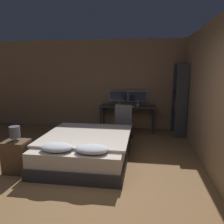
# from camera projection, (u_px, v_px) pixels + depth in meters

# --- Properties ---
(ground_plane) EXTENTS (20.00, 20.00, 0.00)m
(ground_plane) POSITION_uv_depth(u_px,v_px,m) (80.00, 201.00, 3.08)
(ground_plane) COLOR brown
(wall_back) EXTENTS (12.00, 0.06, 2.70)m
(wall_back) POSITION_uv_depth(u_px,v_px,m) (116.00, 85.00, 6.73)
(wall_back) COLOR #8E7051
(wall_back) RESTS_ON ground_plane
(wall_side_right) EXTENTS (0.06, 12.00, 2.70)m
(wall_side_right) POSITION_uv_depth(u_px,v_px,m) (210.00, 96.00, 3.98)
(wall_side_right) COLOR #8E7051
(wall_side_right) RESTS_ON ground_plane
(bed) EXTENTS (1.71, 2.01, 0.61)m
(bed) POSITION_uv_depth(u_px,v_px,m) (86.00, 148.00, 4.39)
(bed) COLOR #2D2D33
(bed) RESTS_ON ground_plane
(nightstand) EXTENTS (0.42, 0.35, 0.58)m
(nightstand) POSITION_uv_depth(u_px,v_px,m) (17.00, 156.00, 3.91)
(nightstand) COLOR brown
(nightstand) RESTS_ON ground_plane
(bedside_lamp) EXTENTS (0.18, 0.18, 0.26)m
(bedside_lamp) POSITION_uv_depth(u_px,v_px,m) (15.00, 132.00, 3.83)
(bedside_lamp) COLOR gray
(bedside_lamp) RESTS_ON nightstand
(desk) EXTENTS (1.63, 0.56, 0.76)m
(desk) POSITION_uv_depth(u_px,v_px,m) (128.00, 109.00, 6.47)
(desk) COLOR #38383D
(desk) RESTS_ON ground_plane
(monitor_left) EXTENTS (0.56, 0.16, 0.42)m
(monitor_left) POSITION_uv_depth(u_px,v_px,m) (118.00, 97.00, 6.62)
(monitor_left) COLOR #B7B7BC
(monitor_left) RESTS_ON desk
(monitor_right) EXTENTS (0.56, 0.16, 0.42)m
(monitor_right) POSITION_uv_depth(u_px,v_px,m) (138.00, 97.00, 6.53)
(monitor_right) COLOR #B7B7BC
(monitor_right) RESTS_ON desk
(keyboard) EXTENTS (0.38, 0.13, 0.02)m
(keyboard) POSITION_uv_depth(u_px,v_px,m) (127.00, 106.00, 6.28)
(keyboard) COLOR #B7B7BC
(keyboard) RESTS_ON desk
(computer_mouse) EXTENTS (0.07, 0.05, 0.04)m
(computer_mouse) POSITION_uv_depth(u_px,v_px,m) (137.00, 106.00, 6.24)
(computer_mouse) COLOR #B7B7BC
(computer_mouse) RESTS_ON desk
(office_chair) EXTENTS (0.52, 0.52, 0.93)m
(office_chair) POSITION_uv_depth(u_px,v_px,m) (124.00, 124.00, 5.85)
(office_chair) COLOR black
(office_chair) RESTS_ON ground_plane
(bookshelf) EXTENTS (0.31, 0.74, 1.98)m
(bookshelf) POSITION_uv_depth(u_px,v_px,m) (180.00, 98.00, 5.96)
(bookshelf) COLOR #333338
(bookshelf) RESTS_ON ground_plane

